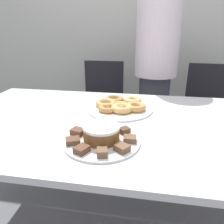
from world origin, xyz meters
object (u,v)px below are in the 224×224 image
at_px(office_chair_left, 102,110).
at_px(person_standing, 156,70).
at_px(plate_donuts, 119,108).
at_px(frosted_cake, 101,133).
at_px(office_chair_right, 206,117).
at_px(plate_cake, 102,141).

bearing_deg(office_chair_left, person_standing, -9.95).
relative_size(person_standing, plate_donuts, 4.20).
bearing_deg(frosted_cake, office_chair_right, 58.33).
height_order(person_standing, office_chair_left, person_standing).
xyz_separation_m(plate_cake, plate_donuts, (0.02, 0.41, 0.00)).
bearing_deg(plate_cake, frosted_cake, -104.04).
distance_m(person_standing, office_chair_left, 0.68).
height_order(person_standing, frosted_cake, person_standing).
height_order(person_standing, plate_cake, person_standing).
relative_size(office_chair_right, plate_cake, 2.71).
bearing_deg(plate_cake, office_chair_right, 58.33).
bearing_deg(office_chair_right, plate_cake, -118.98).
height_order(office_chair_left, frosted_cake, office_chair_left).
bearing_deg(office_chair_left, plate_cake, -78.78).
relative_size(office_chair_left, plate_cake, 2.71).
height_order(person_standing, office_chair_right, person_standing).
distance_m(person_standing, plate_donuts, 0.76).
relative_size(office_chair_right, plate_donuts, 2.28).
relative_size(person_standing, office_chair_left, 1.84).
distance_m(office_chair_left, office_chair_right, 1.01).
height_order(office_chair_left, office_chair_right, same).
bearing_deg(frosted_cake, plate_donuts, 86.84).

